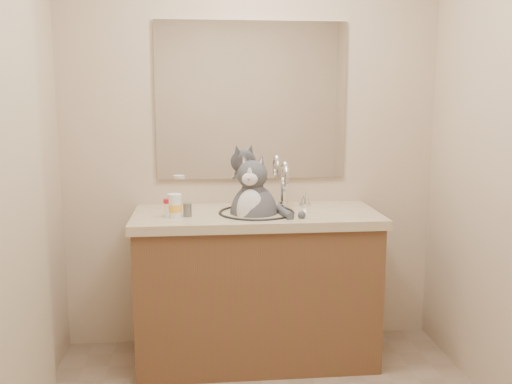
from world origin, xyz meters
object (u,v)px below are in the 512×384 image
cat (254,211)px  pill_bottle_redcap (169,208)px  grey_canister (187,210)px  pill_bottle_orange (175,206)px

cat → pill_bottle_redcap: size_ratio=5.43×
grey_canister → pill_bottle_redcap: bearing=-178.8°
pill_bottle_orange → cat: bearing=8.8°
pill_bottle_redcap → grey_canister: pill_bottle_redcap is taller
pill_bottle_orange → grey_canister: 0.07m
cat → grey_canister: size_ratio=7.45×
cat → pill_bottle_orange: cat is taller
grey_canister → cat: bearing=8.5°
cat → pill_bottle_orange: size_ratio=4.25×
pill_bottle_orange → grey_canister: bearing=10.7°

